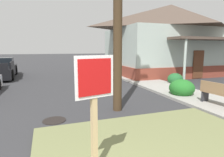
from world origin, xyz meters
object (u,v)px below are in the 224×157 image
at_px(street_bench, 222,94).
at_px(manhole_cover, 54,120).
at_px(pickup_truck_black, 0,70).
at_px(stop_sign, 94,119).

bearing_deg(street_bench, manhole_cover, 171.37).
distance_m(manhole_cover, street_bench, 5.86).
relative_size(pickup_truck_black, street_bench, 3.36).
bearing_deg(pickup_truck_black, manhole_cover, -71.91).
xyz_separation_m(manhole_cover, street_bench, (5.76, -0.88, 0.58)).
bearing_deg(street_bench, stop_sign, -158.76).
xyz_separation_m(stop_sign, manhole_cover, (-0.54, 2.91, -1.02)).
xyz_separation_m(stop_sign, street_bench, (5.22, 2.03, -0.44)).
bearing_deg(stop_sign, pickup_truck_black, 106.50).
height_order(stop_sign, pickup_truck_black, stop_sign).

